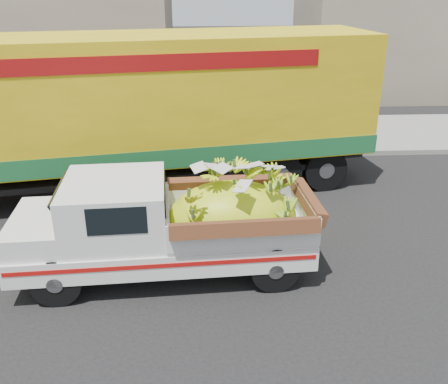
{
  "coord_description": "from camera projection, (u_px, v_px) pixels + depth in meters",
  "views": [
    {
      "loc": [
        2.13,
        -7.91,
        4.99
      ],
      "look_at": [
        2.59,
        0.7,
        1.27
      ],
      "focal_mm": 40.0,
      "sensor_mm": 36.0,
      "label": 1
    }
  ],
  "objects": [
    {
      "name": "sidewalk",
      "position": [
        135.0,
        136.0,
        16.81
      ],
      "size": [
        60.0,
        4.0,
        0.14
      ],
      "primitive_type": "cube",
      "color": "gray",
      "rests_on": "ground"
    },
    {
      "name": "pickup_truck",
      "position": [
        186.0,
        222.0,
        8.87
      ],
      "size": [
        5.29,
        2.2,
        1.82
      ],
      "rotation": [
        0.0,
        0.0,
        0.06
      ],
      "color": "black",
      "rests_on": "ground"
    },
    {
      "name": "ground",
      "position": [
        85.0,
        274.0,
        9.12
      ],
      "size": [
        100.0,
        100.0,
        0.0
      ],
      "primitive_type": "plane",
      "color": "black",
      "rests_on": "ground"
    },
    {
      "name": "semi_trailer",
      "position": [
        130.0,
        108.0,
        11.85
      ],
      "size": [
        12.08,
        4.55,
        3.8
      ],
      "rotation": [
        0.0,
        0.0,
        0.18
      ],
      "color": "black",
      "rests_on": "ground"
    },
    {
      "name": "curb",
      "position": [
        128.0,
        156.0,
        14.88
      ],
      "size": [
        60.0,
        0.25,
        0.15
      ],
      "primitive_type": "cube",
      "color": "gray",
      "rests_on": "ground"
    }
  ]
}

